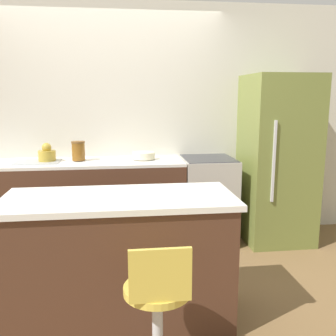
# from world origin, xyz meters

# --- Properties ---
(ground_plane) EXTENTS (14.00, 14.00, 0.00)m
(ground_plane) POSITION_xyz_m (0.00, 0.00, 0.00)
(ground_plane) COLOR brown
(wall_back) EXTENTS (8.00, 0.06, 2.60)m
(wall_back) POSITION_xyz_m (0.00, 0.66, 1.30)
(wall_back) COLOR beige
(wall_back) RESTS_ON ground_plane
(back_counter) EXTENTS (2.22, 0.61, 0.94)m
(back_counter) POSITION_xyz_m (-0.33, 0.32, 0.46)
(back_counter) COLOR #4C2D1E
(back_counter) RESTS_ON ground_plane
(kitchen_island) EXTENTS (1.57, 0.66, 0.93)m
(kitchen_island) POSITION_xyz_m (0.11, -1.12, 0.47)
(kitchen_island) COLOR #4C2D1E
(kitchen_island) RESTS_ON ground_plane
(oven_range) EXTENTS (0.56, 0.62, 0.94)m
(oven_range) POSITION_xyz_m (1.07, 0.32, 0.47)
(oven_range) COLOR #B7B2A8
(oven_range) RESTS_ON ground_plane
(refrigerator) EXTENTS (0.71, 0.74, 1.82)m
(refrigerator) POSITION_xyz_m (1.82, 0.27, 0.91)
(refrigerator) COLOR olive
(refrigerator) RESTS_ON ground_plane
(stool_chair) EXTENTS (0.37, 0.37, 0.87)m
(stool_chair) POSITION_xyz_m (0.30, -1.77, 0.43)
(stool_chair) COLOR #B7B7BC
(stool_chair) RESTS_ON ground_plane
(kettle) EXTENTS (0.18, 0.18, 0.19)m
(kettle) POSITION_xyz_m (-0.63, 0.35, 1.01)
(kettle) COLOR #B29333
(kettle) RESTS_ON back_counter
(mixing_bowl) EXTENTS (0.24, 0.24, 0.07)m
(mixing_bowl) POSITION_xyz_m (0.37, 0.35, 0.97)
(mixing_bowl) COLOR beige
(mixing_bowl) RESTS_ON back_counter
(canister_jar) EXTENTS (0.14, 0.14, 0.20)m
(canister_jar) POSITION_xyz_m (-0.31, 0.35, 1.04)
(canister_jar) COLOR brown
(canister_jar) RESTS_ON back_counter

